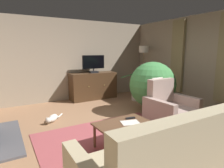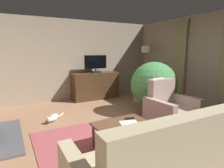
{
  "view_description": "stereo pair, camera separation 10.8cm",
  "coord_description": "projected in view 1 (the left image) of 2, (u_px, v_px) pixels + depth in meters",
  "views": [
    {
      "loc": [
        -2.09,
        -3.07,
        1.62
      ],
      "look_at": [
        -0.16,
        0.23,
        0.95
      ],
      "focal_mm": 30.54,
      "sensor_mm": 36.0,
      "label": 1
    },
    {
      "loc": [
        -1.99,
        -3.12,
        1.62
      ],
      "look_at": [
        -0.16,
        0.23,
        0.95
      ],
      "focal_mm": 30.54,
      "sensor_mm": 36.0,
      "label": 2
    }
  ],
  "objects": [
    {
      "name": "ground_plane",
      "position": [
        125.0,
        131.0,
        3.93
      ],
      "size": [
        6.08,
        6.63,
        0.04
      ],
      "primitive_type": "cube",
      "color": "#936B4C"
    },
    {
      "name": "wall_back",
      "position": [
        73.0,
        60.0,
        6.31
      ],
      "size": [
        6.08,
        0.1,
        2.61
      ],
      "primitive_type": "cube",
      "color": "gray",
      "rests_on": "ground_plane"
    },
    {
      "name": "wall_right_with_window",
      "position": [
        212.0,
        63.0,
        5.08
      ],
      "size": [
        0.1,
        6.63,
        2.61
      ],
      "primitive_type": "cube",
      "color": "gray",
      "rests_on": "ground_plane"
    },
    {
      "name": "curtain_panel_far",
      "position": [
        178.0,
        57.0,
        5.91
      ],
      "size": [
        0.1,
        0.44,
        2.19
      ],
      "primitive_type": "cube",
      "color": "#8E7F56"
    },
    {
      "name": "rug_central",
      "position": [
        116.0,
        140.0,
        3.47
      ],
      "size": [
        2.68,
        2.11,
        0.01
      ],
      "primitive_type": "cube",
      "color": "#9E474C",
      "rests_on": "ground_plane"
    },
    {
      "name": "tv_cabinet",
      "position": [
        93.0,
        86.0,
        6.43
      ],
      "size": [
        1.55,
        0.56,
        0.89
      ],
      "color": "black",
      "rests_on": "ground_plane"
    },
    {
      "name": "television",
      "position": [
        93.0,
        63.0,
        6.25
      ],
      "size": [
        0.77,
        0.2,
        0.58
      ],
      "color": "black",
      "rests_on": "tv_cabinet"
    },
    {
      "name": "coffee_table",
      "position": [
        123.0,
        126.0,
        3.19
      ],
      "size": [
        0.95,
        0.59,
        0.43
      ],
      "color": "brown",
      "rests_on": "ground_plane"
    },
    {
      "name": "tv_remote",
      "position": [
        130.0,
        118.0,
        3.37
      ],
      "size": [
        0.18,
        0.08,
        0.02
      ],
      "primitive_type": "cube",
      "rotation": [
        0.0,
        0.0,
        2.95
      ],
      "color": "black",
      "rests_on": "coffee_table"
    },
    {
      "name": "folded_newspaper",
      "position": [
        130.0,
        123.0,
        3.18
      ],
      "size": [
        0.35,
        0.29,
        0.01
      ],
      "primitive_type": "cube",
      "rotation": [
        0.0,
        0.0,
        -0.27
      ],
      "color": "silver",
      "rests_on": "coffee_table"
    },
    {
      "name": "sofa_floral",
      "position": [
        169.0,
        165.0,
        2.17
      ],
      "size": [
        2.15,
        0.87,
        1.01
      ],
      "color": "tan",
      "rests_on": "ground_plane"
    },
    {
      "name": "armchair_angled_to_table",
      "position": [
        169.0,
        111.0,
        4.14
      ],
      "size": [
        0.96,
        0.88,
        1.02
      ],
      "color": "#A3897F",
      "rests_on": "ground_plane"
    },
    {
      "name": "potted_plant_leafy_by_curtain",
      "position": [
        137.0,
        94.0,
        6.27
      ],
      "size": [
        0.76,
        0.81,
        0.92
      ],
      "color": "beige",
      "rests_on": "ground_plane"
    },
    {
      "name": "potted_plant_tall_palm_by_window",
      "position": [
        152.0,
        85.0,
        4.91
      ],
      "size": [
        1.19,
        1.19,
        1.34
      ],
      "color": "slate",
      "rests_on": "ground_plane"
    },
    {
      "name": "cat",
      "position": [
        52.0,
        118.0,
        4.38
      ],
      "size": [
        0.49,
        0.49,
        0.18
      ],
      "color": "beige",
      "rests_on": "ground_plane"
    },
    {
      "name": "floor_lamp",
      "position": [
        144.0,
        58.0,
        6.73
      ],
      "size": [
        0.35,
        0.35,
        1.78
      ],
      "color": "#4C4233",
      "rests_on": "ground_plane"
    }
  ]
}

